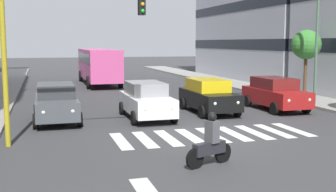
{
  "coord_description": "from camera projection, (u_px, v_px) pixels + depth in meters",
  "views": [
    {
      "loc": [
        6.28,
        15.04,
        3.57
      ],
      "look_at": [
        0.76,
        -3.48,
        1.14
      ],
      "focal_mm": 45.4,
      "sensor_mm": 36.0,
      "label": 1
    }
  ],
  "objects": [
    {
      "name": "street_lamp_left",
      "position": [
        311.0,
        18.0,
        23.39
      ],
      "size": [
        2.84,
        0.28,
        7.91
      ],
      "color": "#4C6B56",
      "rests_on": "sidewalk_left"
    },
    {
      "name": "car_3",
      "position": [
        56.0,
        102.0,
        19.21
      ],
      "size": [
        2.02,
        4.44,
        1.72
      ],
      "color": "#474C51",
      "rests_on": "ground_plane"
    },
    {
      "name": "street_tree_1",
      "position": [
        306.0,
        45.0,
        26.23
      ],
      "size": [
        1.82,
        1.82,
        4.21
      ],
      "color": "#513823",
      "rests_on": "sidewalk_left"
    },
    {
      "name": "lane_arrow_1",
      "position": [
        148.0,
        192.0,
        10.18
      ],
      "size": [
        0.5,
        2.2,
        0.01
      ],
      "primitive_type": "cube",
      "color": "silver",
      "rests_on": "ground_plane"
    },
    {
      "name": "traffic_light_gantry",
      "position": [
        48.0,
        37.0,
        14.67
      ],
      "size": [
        5.0,
        0.36,
        5.5
      ],
      "color": "#AD991E",
      "rests_on": "ground_plane"
    },
    {
      "name": "crosswalk_markings",
      "position": [
        212.0,
        135.0,
        16.53
      ],
      "size": [
        7.65,
        2.8,
        0.01
      ],
      "color": "silver",
      "rests_on": "ground_plane"
    },
    {
      "name": "ground_plane",
      "position": [
        212.0,
        135.0,
        16.53
      ],
      "size": [
        180.0,
        180.0,
        0.0
      ],
      "primitive_type": "plane",
      "color": "#38383A"
    },
    {
      "name": "street_lamp_right",
      "position": [
        9.0,
        24.0,
        25.64
      ],
      "size": [
        2.67,
        0.28,
        7.49
      ],
      "color": "#4C6B56",
      "rests_on": "sidewalk_right"
    },
    {
      "name": "car_0",
      "position": [
        275.0,
        93.0,
        22.64
      ],
      "size": [
        2.02,
        4.44,
        1.72
      ],
      "color": "maroon",
      "rests_on": "ground_plane"
    },
    {
      "name": "bus_behind_traffic",
      "position": [
        98.0,
        63.0,
        36.48
      ],
      "size": [
        2.78,
        10.5,
        3.0
      ],
      "color": "#DB5193",
      "rests_on": "ground_plane"
    },
    {
      "name": "car_2",
      "position": [
        146.0,
        100.0,
        20.02
      ],
      "size": [
        2.02,
        4.44,
        1.72
      ],
      "color": "silver",
      "rests_on": "ground_plane"
    },
    {
      "name": "motorcycle_with_rider",
      "position": [
        210.0,
        144.0,
        12.36
      ],
      "size": [
        1.63,
        0.69,
        1.57
      ],
      "color": "black",
      "rests_on": "ground_plane"
    },
    {
      "name": "car_1",
      "position": [
        209.0,
        96.0,
        21.68
      ],
      "size": [
        2.02,
        4.44,
        1.72
      ],
      "color": "black",
      "rests_on": "ground_plane"
    }
  ]
}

